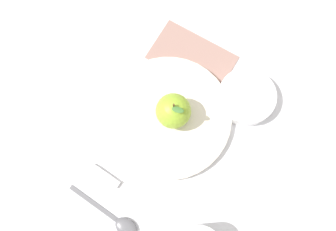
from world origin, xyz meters
The scene contains 7 objects.
ground_plane centered at (0.00, 0.00, 0.00)m, with size 2.40×2.40×0.00m, color silver.
dinner_plate centered at (-0.01, 0.04, 0.01)m, with size 0.27×0.27×0.02m.
apple centered at (0.00, 0.05, 0.05)m, with size 0.07×0.07×0.08m.
side_bowl centered at (0.07, 0.19, 0.02)m, with size 0.12×0.12×0.03m.
knife centered at (0.05, -0.13, 0.00)m, with size 0.19×0.07×0.01m.
spoon centered at (0.10, -0.18, 0.01)m, with size 0.17×0.07×0.01m.
linen_napkin centered at (-0.08, 0.17, 0.00)m, with size 0.11×0.18×0.00m, color gray.
Camera 1 is at (0.14, -0.08, 0.75)m, focal length 38.48 mm.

